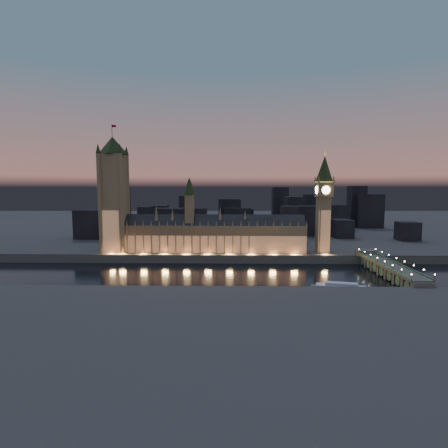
{
  "coord_description": "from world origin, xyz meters",
  "views": [
    {
      "loc": [
        11.54,
        -301.06,
        75.61
      ],
      "look_at": [
        5.0,
        55.0,
        38.0
      ],
      "focal_mm": 28.0,
      "sensor_mm": 36.0,
      "label": 1
    }
  ],
  "objects_px": {
    "palace_of_westminster": "(208,234)",
    "victoria_tower": "(114,189)",
    "westminster_bridge": "(387,268)",
    "elizabeth_tower": "(324,196)",
    "river_boat": "(341,287)"
  },
  "relations": [
    {
      "from": "elizabeth_tower",
      "to": "river_boat",
      "type": "height_order",
      "value": "elizabeth_tower"
    },
    {
      "from": "palace_of_westminster",
      "to": "westminster_bridge",
      "type": "distance_m",
      "value": 172.6
    },
    {
      "from": "westminster_bridge",
      "to": "palace_of_westminster",
      "type": "bearing_deg",
      "value": 157.64
    },
    {
      "from": "palace_of_westminster",
      "to": "river_boat",
      "type": "bearing_deg",
      "value": -44.95
    },
    {
      "from": "westminster_bridge",
      "to": "river_boat",
      "type": "relative_size",
      "value": 2.5
    },
    {
      "from": "palace_of_westminster",
      "to": "elizabeth_tower",
      "type": "distance_m",
      "value": 126.71
    },
    {
      "from": "palace_of_westminster",
      "to": "victoria_tower",
      "type": "relative_size",
      "value": 1.54
    },
    {
      "from": "victoria_tower",
      "to": "westminster_bridge",
      "type": "bearing_deg",
      "value": -14.3
    },
    {
      "from": "elizabeth_tower",
      "to": "river_boat",
      "type": "xyz_separation_m",
      "value": [
        -13.38,
        -106.62,
        -65.47
      ]
    },
    {
      "from": "victoria_tower",
      "to": "palace_of_westminster",
      "type": "bearing_deg",
      "value": -0.1
    },
    {
      "from": "elizabeth_tower",
      "to": "westminster_bridge",
      "type": "bearing_deg",
      "value": -59.52
    },
    {
      "from": "victoria_tower",
      "to": "elizabeth_tower",
      "type": "height_order",
      "value": "victoria_tower"
    },
    {
      "from": "palace_of_westminster",
      "to": "victoria_tower",
      "type": "xyz_separation_m",
      "value": [
        -97.99,
        0.18,
        47.0
      ]
    },
    {
      "from": "elizabeth_tower",
      "to": "westminster_bridge",
      "type": "xyz_separation_m",
      "value": [
        38.49,
        -65.38,
        -61.03
      ]
    },
    {
      "from": "river_boat",
      "to": "victoria_tower",
      "type": "bearing_deg",
      "value": 152.48
    }
  ]
}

